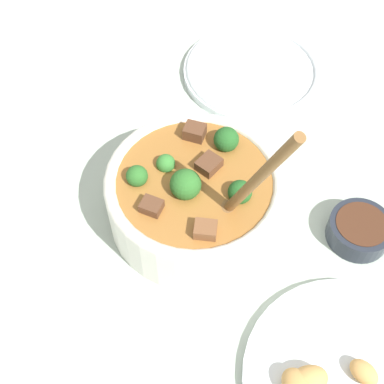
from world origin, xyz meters
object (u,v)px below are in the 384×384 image
Objects in this scene: stew_bowl at (192,194)px; condiment_bowl at (357,229)px; empty_plate at (251,71)px; food_plate at (346,383)px.

condiment_bowl is (0.03, 0.21, -0.03)m from stew_bowl.
empty_plate is at bearing 161.07° from stew_bowl.
stew_bowl is 1.16× the size of empty_plate.
condiment_bowl reaches higher than empty_plate.
empty_plate is (-0.28, 0.09, -0.04)m from stew_bowl.
empty_plate is at bearing -171.26° from food_plate.
stew_bowl is at bearing -18.93° from empty_plate.
stew_bowl is at bearing -142.56° from food_plate.
stew_bowl is 0.29m from food_plate.
stew_bowl is 1.07× the size of food_plate.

